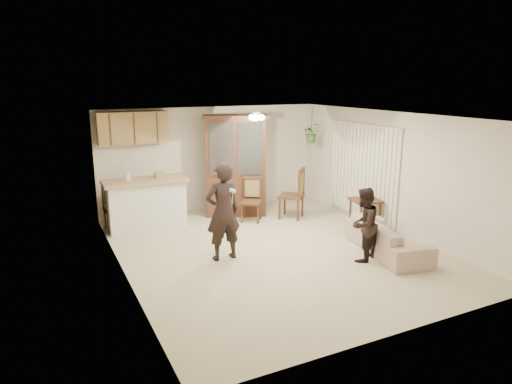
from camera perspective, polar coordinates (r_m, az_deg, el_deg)
name	(u,v)px	position (r m, az deg, el deg)	size (l,w,h in m)	color
floor	(275,250)	(8.67, 2.40, -7.25)	(6.50, 6.50, 0.00)	#C2B392
ceiling	(277,116)	(8.11, 2.58, 9.46)	(5.50, 6.50, 0.02)	white
wall_back	(212,159)	(11.21, -5.50, 4.18)	(5.50, 0.02, 2.50)	silver
wall_front	(405,240)	(5.78, 18.16, -5.74)	(5.50, 0.02, 2.50)	silver
wall_left	(121,203)	(7.43, -16.50, -1.31)	(0.02, 6.50, 2.50)	silver
wall_right	(392,172)	(9.89, 16.63, 2.37)	(0.02, 6.50, 2.50)	silver
breakfast_bar	(147,206)	(10.01, -13.50, -1.71)	(1.60, 0.55, 1.00)	silver
bar_top	(145,181)	(9.88, -13.68, 1.36)	(1.75, 0.70, 0.08)	#A17C60
upper_cabinets	(133,128)	(10.41, -15.16, 7.75)	(1.50, 0.34, 0.70)	olive
vertical_blinds	(362,172)	(10.56, 13.13, 2.46)	(0.06, 2.30, 2.10)	white
ceiling_fixture	(257,117)	(9.27, 0.07, 9.40)	(0.36, 0.36, 0.20)	#FFF1BF
hanging_plant	(311,133)	(11.40, 6.95, 7.35)	(0.43, 0.37, 0.48)	#2B5B24
plant_cord	(312,120)	(11.37, 7.00, 8.98)	(0.01, 0.01, 0.65)	#29241E
sofa	(388,234)	(8.77, 16.12, -5.01)	(1.87, 0.73, 0.73)	#C1B39F
adult	(223,210)	(7.99, -4.15, -2.30)	(0.66, 0.43, 1.80)	black
child	(363,224)	(8.19, 13.28, -3.89)	(0.66, 0.51, 1.35)	black
china_hutch	(236,166)	(10.65, -2.57, 3.21)	(1.59, 1.07, 2.34)	#311D11
side_table	(365,213)	(10.13, 13.45, -2.55)	(0.65, 0.65, 0.70)	#311D11
chair_bar	(115,217)	(10.18, -17.16, -2.96)	(0.47, 0.47, 1.00)	#311D11
chair_hutch_left	(251,209)	(10.30, -0.62, -2.13)	(0.62, 0.62, 1.01)	#311D11
chair_hutch_right	(291,204)	(10.57, 4.42, -1.49)	(0.74, 0.74, 1.18)	#311D11
controller_adult	(233,191)	(7.52, -2.94, 0.19)	(0.05, 0.15, 0.05)	white
controller_child	(380,220)	(8.03, 15.29, -3.37)	(0.04, 0.11, 0.04)	white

